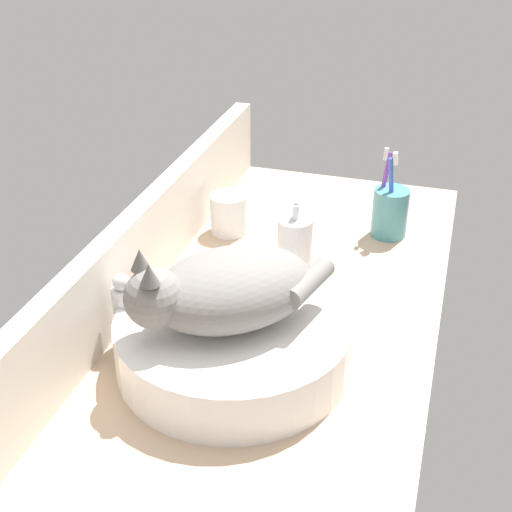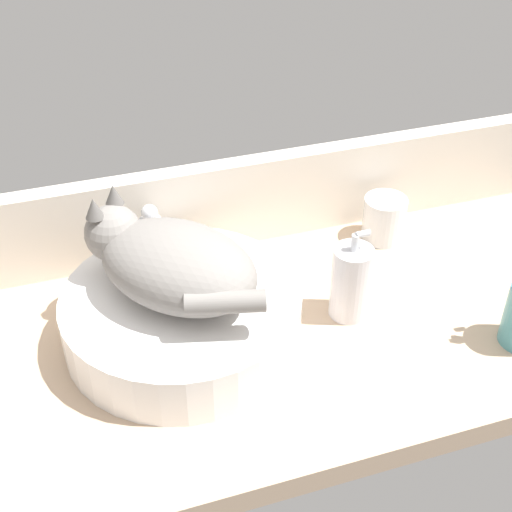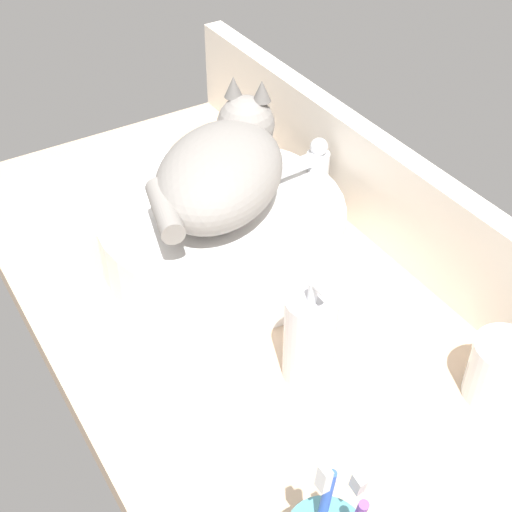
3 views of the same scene
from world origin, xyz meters
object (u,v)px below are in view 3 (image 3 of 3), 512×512
Objects in this scene: soap_dispenser at (311,337)px; faucet at (311,176)px; sink_basin at (222,229)px; cat at (223,168)px; water_glass at (500,374)px.

faucet is at bearing 144.79° from soap_dispenser.
soap_dispenser reaches higher than faucet.
cat is at bearing 134.30° from sink_basin.
water_glass is (42.41, 13.77, -10.48)cm from cat.
soap_dispenser is (27.52, -19.42, -0.91)cm from faucet.
soap_dispenser reaches higher than sink_basin.
cat is (-0.96, 0.98, 9.93)cm from sink_basin.
water_glass is (41.46, 14.75, -0.55)cm from sink_basin.
water_glass is at bearing 19.59° from sink_basin.
cat is at bearing -162.01° from water_glass.
faucet is 1.63× the size of water_glass.
soap_dispenser is 1.90× the size of water_glass.
faucet is (0.16, 15.67, -6.80)cm from cat.
cat is at bearing -90.57° from faucet.
water_glass is at bearing 17.99° from cat.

